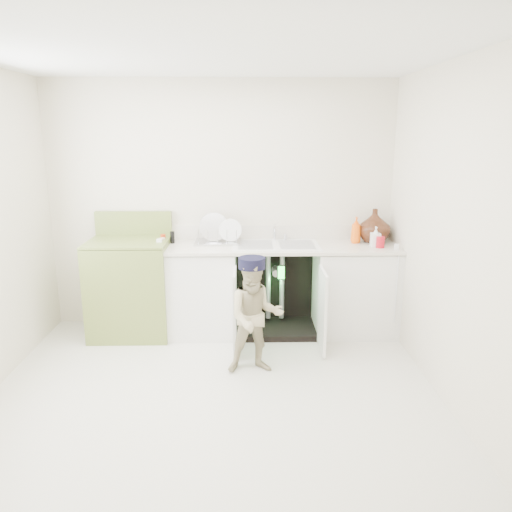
# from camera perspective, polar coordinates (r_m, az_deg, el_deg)

# --- Properties ---
(ground) EXTENTS (3.50, 3.50, 0.00)m
(ground) POSITION_cam_1_polar(r_m,az_deg,el_deg) (4.11, -4.75, -14.98)
(ground) COLOR beige
(ground) RESTS_ON ground
(room_shell) EXTENTS (6.00, 5.50, 1.26)m
(room_shell) POSITION_cam_1_polar(r_m,az_deg,el_deg) (3.67, -5.15, 2.32)
(room_shell) COLOR beige
(room_shell) RESTS_ON ground
(counter_run) EXTENTS (2.44, 1.02, 1.24)m
(counter_run) POSITION_cam_1_polar(r_m,az_deg,el_deg) (5.04, 2.65, -3.44)
(counter_run) COLOR white
(counter_run) RESTS_ON ground
(avocado_stove) EXTENTS (0.77, 0.65, 1.20)m
(avocado_stove) POSITION_cam_1_polar(r_m,az_deg,el_deg) (5.13, -14.09, -3.34)
(avocado_stove) COLOR olive
(avocado_stove) RESTS_ON ground
(repair_worker) EXTENTS (0.54, 0.75, 1.00)m
(repair_worker) POSITION_cam_1_polar(r_m,az_deg,el_deg) (4.19, -0.07, -6.80)
(repair_worker) COLOR #BFB189
(repair_worker) RESTS_ON ground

